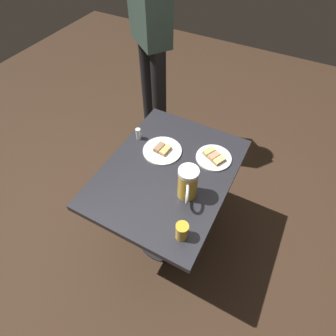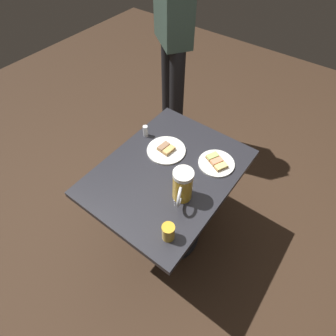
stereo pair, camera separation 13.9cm
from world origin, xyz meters
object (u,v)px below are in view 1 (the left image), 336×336
at_px(plate_near, 214,157).
at_px(beer_mug, 188,184).
at_px(salt_shaker, 138,134).
at_px(patron_standing, 151,34).
at_px(plate_far, 162,150).
at_px(beer_glass_small, 182,231).

distance_m(plate_near, beer_mug, 0.29).
relative_size(salt_shaker, patron_standing, 0.04).
xyz_separation_m(plate_near, patron_standing, (0.60, 0.73, 0.26)).
distance_m(plate_far, beer_mug, 0.32).
relative_size(plate_far, beer_mug, 1.21).
xyz_separation_m(plate_far, salt_shaker, (0.03, 0.17, 0.03)).
relative_size(plate_far, salt_shaker, 3.12).
distance_m(plate_near, plate_far, 0.28).
height_order(plate_near, beer_mug, beer_mug).
bearing_deg(beer_glass_small, plate_near, 5.46).
height_order(beer_mug, salt_shaker, beer_mug).
bearing_deg(salt_shaker, beer_mug, -118.53).
bearing_deg(plate_far, salt_shaker, 80.80).
relative_size(plate_near, patron_standing, 0.11).
bearing_deg(plate_near, patron_standing, 50.53).
distance_m(beer_mug, beer_glass_small, 0.22).
bearing_deg(beer_mug, plate_near, -5.47).
bearing_deg(beer_mug, patron_standing, 38.57).
relative_size(plate_near, salt_shaker, 2.79).
height_order(plate_near, salt_shaker, salt_shaker).
distance_m(beer_glass_small, salt_shaker, 0.65).
bearing_deg(plate_far, beer_mug, -129.05).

